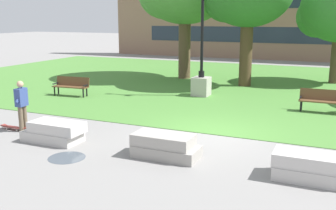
% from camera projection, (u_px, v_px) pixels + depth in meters
% --- Properties ---
extents(ground_plane, '(140.00, 140.00, 0.00)m').
position_uv_depth(ground_plane, '(212.00, 135.00, 12.82)').
color(ground_plane, gray).
extents(grass_lawn, '(40.00, 20.00, 0.02)m').
position_uv_depth(grass_lawn, '(266.00, 86.00, 21.76)').
color(grass_lawn, '#4C8438').
rests_on(grass_lawn, ground).
extents(concrete_block_center, '(1.92, 0.90, 0.64)m').
position_uv_depth(concrete_block_center, '(55.00, 132.00, 12.06)').
color(concrete_block_center, '#BCB7B2').
rests_on(concrete_block_center, ground).
extents(concrete_block_left, '(1.82, 0.90, 0.64)m').
position_uv_depth(concrete_block_left, '(165.00, 146.00, 10.75)').
color(concrete_block_left, '#9E9991').
rests_on(concrete_block_left, ground).
extents(concrete_block_right, '(1.82, 0.90, 0.64)m').
position_uv_depth(concrete_block_right, '(312.00, 168.00, 9.22)').
color(concrete_block_right, '#BCB7B2').
rests_on(concrete_block_right, ground).
extents(person_skateboarder, '(0.27, 0.60, 1.71)m').
position_uv_depth(person_skateboarder, '(22.00, 103.00, 13.06)').
color(person_skateboarder, brown).
rests_on(person_skateboarder, ground).
extents(skateboard, '(1.02, 0.26, 0.14)m').
position_uv_depth(skateboard, '(14.00, 127.00, 13.39)').
color(skateboard, maroon).
rests_on(skateboard, ground).
extents(puddle, '(1.02, 1.02, 0.01)m').
position_uv_depth(puddle, '(67.00, 158.00, 10.73)').
color(puddle, '#47515B').
rests_on(puddle, ground).
extents(park_bench_near_left, '(1.84, 0.67, 0.90)m').
position_uv_depth(park_bench_near_left, '(71.00, 85.00, 19.04)').
color(park_bench_near_left, brown).
rests_on(park_bench_near_left, grass_lawn).
extents(park_bench_near_right, '(1.80, 0.54, 0.90)m').
position_uv_depth(park_bench_near_right, '(323.00, 99.00, 15.73)').
color(park_bench_near_right, brown).
rests_on(park_bench_near_right, grass_lawn).
extents(lamp_post_left, '(1.32, 0.80, 5.18)m').
position_uv_depth(lamp_post_left, '(201.00, 74.00, 18.91)').
color(lamp_post_left, '#ADA89E').
rests_on(lamp_post_left, grass_lawn).
extents(building_facade_distant, '(30.78, 1.03, 9.27)m').
position_uv_depth(building_facade_distant, '(272.00, 7.00, 34.60)').
color(building_facade_distant, '#8E6B56').
rests_on(building_facade_distant, ground).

